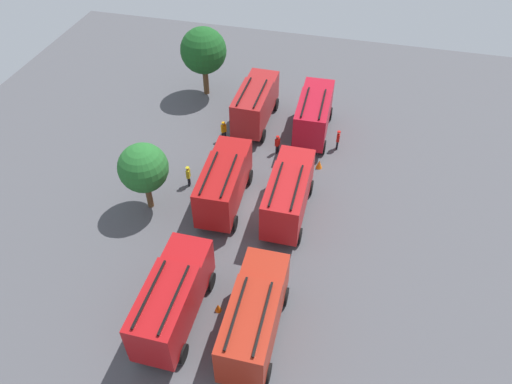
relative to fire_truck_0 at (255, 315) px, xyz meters
name	(u,v)px	position (x,y,z in m)	size (l,w,h in m)	color
ground_plane	(256,206)	(10.14, 2.48, -2.15)	(56.81, 56.81, 0.00)	#4C4C51
fire_truck_0	(255,315)	(0.00, 0.00, 0.00)	(7.23, 2.83, 3.88)	#A12313
fire_truck_1	(288,193)	(9.82, 0.11, 0.00)	(7.22, 2.79, 3.88)	#AD1719
fire_truck_2	(314,113)	(19.76, -0.05, 0.00)	(7.26, 2.90, 3.88)	#AD1122
fire_truck_3	(173,298)	(-0.02, 4.66, 0.00)	(7.20, 2.75, 3.88)	#A91215
fire_truck_4	(224,182)	(9.83, 4.70, 0.00)	(7.29, 2.99, 3.88)	#A01313
fire_truck_5	(256,103)	(20.09, 5.02, 0.00)	(7.23, 2.82, 3.88)	maroon
firefighter_0	(277,144)	(16.58, 2.31, -1.24)	(0.48, 0.38, 1.64)	black
firefighter_1	(188,175)	(11.10, 7.92, -1.17)	(0.45, 0.30, 1.75)	black
firefighter_2	(224,130)	(17.22, 7.03, -1.17)	(0.46, 0.47, 1.75)	black
firefighter_3	(262,83)	(25.36, 5.75, -1.22)	(0.46, 0.32, 1.68)	black
firefighter_4	(338,139)	(18.30, -2.36, -1.18)	(0.43, 0.28, 1.74)	black
tree_0	(143,168)	(8.32, 9.87, 1.44)	(3.44, 3.44, 5.34)	brown
tree_1	(203,51)	(23.86, 10.79, 2.19)	(4.16, 4.16, 6.45)	brown
traffic_cone_0	(218,307)	(1.12, 2.50, -1.86)	(0.41, 0.41, 0.58)	#F2600C
traffic_cone_1	(319,164)	(15.52, -1.29, -1.80)	(0.50, 0.50, 0.71)	#F2600C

